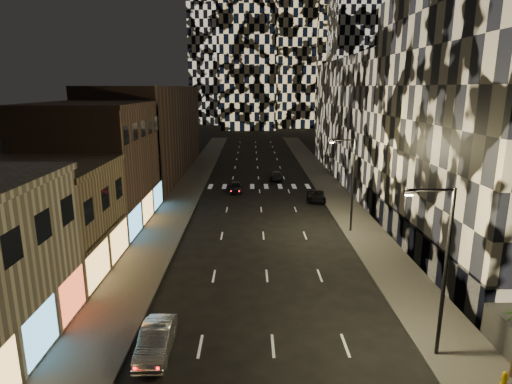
{
  "coord_description": "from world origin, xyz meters",
  "views": [
    {
      "loc": [
        -1.18,
        -9.8,
        13.82
      ],
      "look_at": [
        -0.8,
        22.13,
        6.0
      ],
      "focal_mm": 30.0,
      "sensor_mm": 36.0,
      "label": 1
    }
  ],
  "objects_px": {
    "streetlight_far": "(351,179)",
    "car_dark_rightlane": "(316,196)",
    "car_dark_oncoming": "(277,175)",
    "car_dark_midlane": "(236,187)",
    "car_silver_parked": "(156,340)",
    "streetlight_near": "(442,262)",
    "fire_hydrant": "(504,379)"
  },
  "relations": [
    {
      "from": "car_dark_midlane",
      "to": "car_dark_rightlane",
      "type": "xyz_separation_m",
      "value": [
        10.26,
        -4.76,
        -0.07
      ]
    },
    {
      "from": "car_silver_parked",
      "to": "streetlight_far",
      "type": "bearing_deg",
      "value": 52.38
    },
    {
      "from": "streetlight_near",
      "to": "fire_hydrant",
      "type": "height_order",
      "value": "streetlight_near"
    },
    {
      "from": "car_dark_midlane",
      "to": "streetlight_near",
      "type": "bearing_deg",
      "value": -75.54
    },
    {
      "from": "streetlight_near",
      "to": "streetlight_far",
      "type": "distance_m",
      "value": 20.0
    },
    {
      "from": "streetlight_near",
      "to": "car_dark_oncoming",
      "type": "relative_size",
      "value": 1.94
    },
    {
      "from": "streetlight_near",
      "to": "car_dark_rightlane",
      "type": "distance_m",
      "value": 32.2
    },
    {
      "from": "streetlight_far",
      "to": "car_dark_rightlane",
      "type": "xyz_separation_m",
      "value": [
        -1.35,
        11.83,
        -4.71
      ]
    },
    {
      "from": "car_dark_oncoming",
      "to": "car_dark_midlane",
      "type": "bearing_deg",
      "value": 57.87
    },
    {
      "from": "car_dark_oncoming",
      "to": "car_silver_parked",
      "type": "bearing_deg",
      "value": 83.57
    },
    {
      "from": "streetlight_near",
      "to": "car_silver_parked",
      "type": "relative_size",
      "value": 1.99
    },
    {
      "from": "streetlight_near",
      "to": "fire_hydrant",
      "type": "relative_size",
      "value": 12.8
    },
    {
      "from": "car_silver_parked",
      "to": "car_dark_rightlane",
      "type": "xyz_separation_m",
      "value": [
        13.26,
        31.39,
        -0.11
      ]
    },
    {
      "from": "car_silver_parked",
      "to": "car_dark_midlane",
      "type": "height_order",
      "value": "car_silver_parked"
    },
    {
      "from": "streetlight_near",
      "to": "car_dark_midlane",
      "type": "xyz_separation_m",
      "value": [
        -11.61,
        36.59,
        -4.64
      ]
    },
    {
      "from": "streetlight_far",
      "to": "car_dark_rightlane",
      "type": "height_order",
      "value": "streetlight_far"
    },
    {
      "from": "car_dark_midlane",
      "to": "car_dark_oncoming",
      "type": "xyz_separation_m",
      "value": [
        6.03,
        7.92,
        -0.04
      ]
    },
    {
      "from": "streetlight_near",
      "to": "car_dark_rightlane",
      "type": "xyz_separation_m",
      "value": [
        -1.35,
        31.83,
        -4.71
      ]
    },
    {
      "from": "car_dark_midlane",
      "to": "fire_hydrant",
      "type": "xyz_separation_m",
      "value": [
        14.01,
        -39.07,
        -0.23
      ]
    },
    {
      "from": "car_dark_oncoming",
      "to": "car_dark_rightlane",
      "type": "distance_m",
      "value": 13.37
    },
    {
      "from": "car_silver_parked",
      "to": "fire_hydrant",
      "type": "distance_m",
      "value": 17.27
    },
    {
      "from": "car_dark_midlane",
      "to": "car_dark_oncoming",
      "type": "bearing_deg",
      "value": 49.57
    },
    {
      "from": "streetlight_far",
      "to": "car_silver_parked",
      "type": "xyz_separation_m",
      "value": [
        -14.61,
        -19.57,
        -4.61
      ]
    },
    {
      "from": "streetlight_near",
      "to": "car_dark_oncoming",
      "type": "xyz_separation_m",
      "value": [
        -5.58,
        44.51,
        -4.68
      ]
    },
    {
      "from": "car_dark_oncoming",
      "to": "streetlight_far",
      "type": "bearing_deg",
      "value": 107.98
    },
    {
      "from": "car_silver_parked",
      "to": "car_dark_oncoming",
      "type": "height_order",
      "value": "car_silver_parked"
    },
    {
      "from": "car_dark_midlane",
      "to": "car_dark_oncoming",
      "type": "distance_m",
      "value": 9.96
    },
    {
      "from": "streetlight_far",
      "to": "car_silver_parked",
      "type": "relative_size",
      "value": 1.99
    },
    {
      "from": "car_dark_rightlane",
      "to": "fire_hydrant",
      "type": "height_order",
      "value": "car_dark_rightlane"
    },
    {
      "from": "car_dark_midlane",
      "to": "fire_hydrant",
      "type": "height_order",
      "value": "car_dark_midlane"
    },
    {
      "from": "car_silver_parked",
      "to": "car_dark_midlane",
      "type": "distance_m",
      "value": 36.28
    },
    {
      "from": "car_silver_parked",
      "to": "fire_hydrant",
      "type": "height_order",
      "value": "car_silver_parked"
    }
  ]
}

